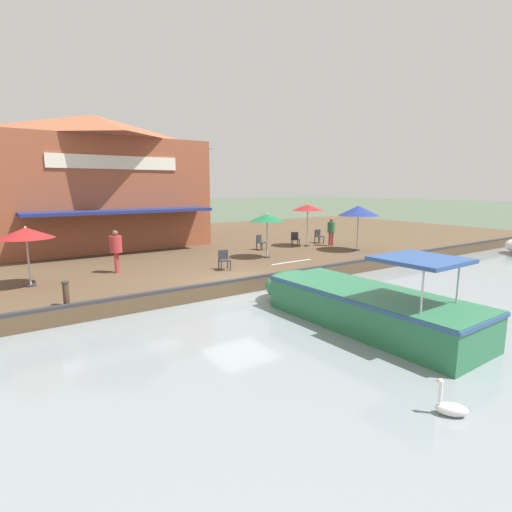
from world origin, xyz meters
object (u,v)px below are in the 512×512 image
(patio_umbrella_mid_patio_right, at_px, (267,218))
(cafe_chair_facing_river, at_px, (319,236))
(waterfront_restaurant, at_px, (96,180))
(swan, at_px, (451,408))
(patio_umbrella_mid_patio_left, at_px, (26,233))
(cafe_chair_far_corner_seat, at_px, (261,242))
(person_near_entrance, at_px, (331,229))
(person_mid_patio, at_px, (116,246))
(cafe_chair_mid_patio, at_px, (295,238))
(patio_umbrella_near_quay_edge, at_px, (308,208))
(cafe_chair_beside_entrance, at_px, (224,259))
(motorboat_nearest_quay, at_px, (350,301))
(patio_umbrella_by_entrance, at_px, (358,211))
(mooring_post, at_px, (66,293))

(patio_umbrella_mid_patio_right, distance_m, cafe_chair_facing_river, 6.49)
(waterfront_restaurant, distance_m, swan, 23.30)
(patio_umbrella_mid_patio_left, bearing_deg, cafe_chair_far_corner_seat, 100.42)
(patio_umbrella_mid_patio_left, relative_size, person_near_entrance, 1.32)
(patio_umbrella_mid_patio_right, bearing_deg, person_mid_patio, -95.18)
(person_mid_patio, bearing_deg, cafe_chair_far_corner_seat, 100.57)
(patio_umbrella_mid_patio_left, xyz_separation_m, swan, (12.80, 5.48, -2.32))
(patio_umbrella_mid_patio_right, height_order, cafe_chair_mid_patio, patio_umbrella_mid_patio_right)
(patio_umbrella_near_quay_edge, xyz_separation_m, person_mid_patio, (1.18, -11.65, -1.19))
(patio_umbrella_mid_patio_left, relative_size, cafe_chair_facing_river, 2.57)
(patio_umbrella_mid_patio_left, height_order, cafe_chair_beside_entrance, patio_umbrella_mid_patio_left)
(cafe_chair_mid_patio, bearing_deg, patio_umbrella_mid_patio_left, -81.69)
(cafe_chair_far_corner_seat, xyz_separation_m, motorboat_nearest_quay, (10.27, -3.80, -0.39))
(cafe_chair_facing_river, distance_m, cafe_chair_mid_patio, 2.18)
(person_mid_patio, bearing_deg, patio_umbrella_by_entrance, 82.55)
(patio_umbrella_near_quay_edge, relative_size, motorboat_nearest_quay, 0.33)
(waterfront_restaurant, bearing_deg, person_mid_patio, -9.51)
(person_mid_patio, bearing_deg, cafe_chair_mid_patio, 97.80)
(patio_umbrella_mid_patio_left, xyz_separation_m, patio_umbrella_by_entrance, (1.11, 16.11, 0.29))
(cafe_chair_facing_river, bearing_deg, patio_umbrella_mid_patio_right, -67.54)
(patio_umbrella_mid_patio_right, height_order, person_mid_patio, patio_umbrella_mid_patio_right)
(mooring_post, relative_size, swan, 1.08)
(person_near_entrance, bearing_deg, patio_umbrella_by_entrance, -3.23)
(person_near_entrance, xyz_separation_m, swan, (13.86, -10.76, -1.41))
(cafe_chair_far_corner_seat, bearing_deg, waterfront_restaurant, -138.95)
(person_mid_patio, height_order, mooring_post, person_mid_patio)
(cafe_chair_facing_river, bearing_deg, cafe_chair_far_corner_seat, -88.01)
(waterfront_restaurant, relative_size, patio_umbrella_mid_patio_right, 5.19)
(mooring_post, bearing_deg, person_near_entrance, 105.75)
(patio_umbrella_near_quay_edge, distance_m, swan, 17.54)
(motorboat_nearest_quay, bearing_deg, patio_umbrella_mid_patio_left, -135.59)
(motorboat_nearest_quay, bearing_deg, person_near_entrance, 137.89)
(cafe_chair_facing_river, xyz_separation_m, person_near_entrance, (1.25, -0.15, 0.56))
(cafe_chair_beside_entrance, relative_size, cafe_chair_mid_patio, 1.00)
(waterfront_restaurant, relative_size, cafe_chair_beside_entrance, 13.77)
(person_mid_patio, bearing_deg, motorboat_nearest_quay, 28.39)
(cafe_chair_mid_patio, bearing_deg, mooring_post, -68.28)
(patio_umbrella_near_quay_edge, relative_size, swan, 3.71)
(patio_umbrella_mid_patio_right, xyz_separation_m, mooring_post, (3.24, -9.90, -1.64))
(waterfront_restaurant, relative_size, person_near_entrance, 7.04)
(cafe_chair_beside_entrance, height_order, cafe_chair_mid_patio, same)
(cafe_chair_beside_entrance, relative_size, motorboat_nearest_quay, 0.11)
(waterfront_restaurant, distance_m, cafe_chair_far_corner_seat, 11.07)
(person_mid_patio, bearing_deg, cafe_chair_beside_entrance, 63.22)
(patio_umbrella_near_quay_edge, relative_size, cafe_chair_far_corner_seat, 3.01)
(patio_umbrella_mid_patio_left, xyz_separation_m, person_mid_patio, (-0.57, 3.25, -0.81))
(patio_umbrella_by_entrance, height_order, swan, patio_umbrella_by_entrance)
(cafe_chair_mid_patio, bearing_deg, patio_umbrella_by_entrance, 30.66)
(cafe_chair_far_corner_seat, bearing_deg, person_mid_patio, -79.43)
(cafe_chair_beside_entrance, bearing_deg, person_near_entrance, 105.68)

